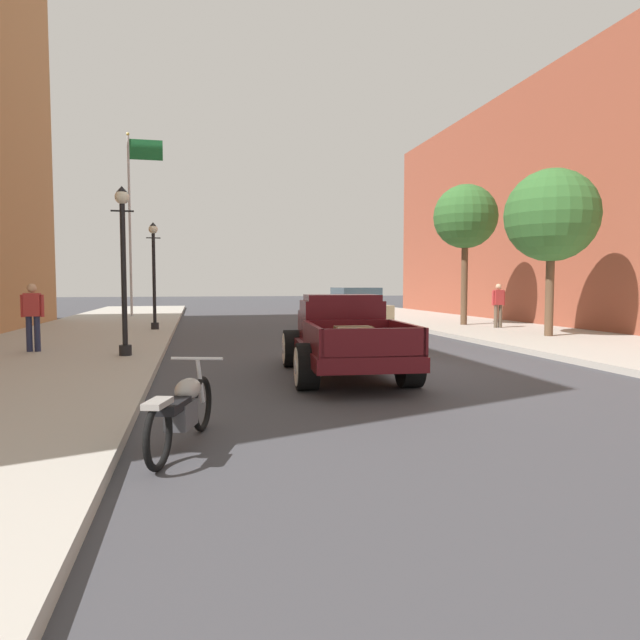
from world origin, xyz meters
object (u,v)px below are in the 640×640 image
motorcycle_parked (182,408)px  street_tree_nearest (552,216)px  flagpole (134,204)px  street_lamp_near (123,258)px  pedestrian_sidewalk_left (33,313)px  pedestrian_sidewalk_right (498,303)px  hotrod_truck_maroon (342,336)px  car_background_tan (355,310)px  street_lamp_far (154,267)px  street_tree_second (465,217)px

motorcycle_parked → street_tree_nearest: size_ratio=0.39×
flagpole → street_lamp_near: bearing=-85.2°
pedestrian_sidewalk_left → pedestrian_sidewalk_right: bearing=15.9°
hotrod_truck_maroon → pedestrian_sidewalk_right: 11.68m
motorcycle_parked → car_background_tan: 16.29m
hotrod_truck_maroon → street_tree_nearest: bearing=31.4°
car_background_tan → street_tree_nearest: bearing=-49.6°
motorcycle_parked → street_lamp_far: 15.01m
car_background_tan → street_tree_second: 5.78m
car_background_tan → street_lamp_far: bearing=-178.5°
pedestrian_sidewalk_left → street_lamp_far: size_ratio=0.43×
street_tree_second → car_background_tan: bearing=173.5°
motorcycle_parked → street_tree_second: street_tree_second is taller
pedestrian_sidewalk_left → street_tree_nearest: 15.05m
hotrod_truck_maroon → car_background_tan: (3.29, 10.50, 0.01)m
motorcycle_parked → street_tree_second: bearing=53.6°
pedestrian_sidewalk_right → street_lamp_near: size_ratio=0.43×
street_lamp_near → car_background_tan: bearing=45.2°
flagpole → street_lamp_far: bearing=-80.2°
pedestrian_sidewalk_right → street_tree_nearest: street_tree_nearest is taller
hotrod_truck_maroon → street_tree_nearest: 9.95m
car_background_tan → street_tree_nearest: (4.76, -5.59, 3.14)m
street_lamp_far → motorcycle_parked: bearing=-85.0°
street_tree_nearest → street_tree_second: bearing=93.7°
motorcycle_parked → street_lamp_near: size_ratio=0.53×
street_lamp_near → street_lamp_far: 7.57m
pedestrian_sidewalk_right → car_background_tan: bearing=155.8°
street_tree_second → street_lamp_far: bearing=178.5°
motorcycle_parked → street_lamp_far: (-1.30, 14.83, 1.94)m
motorcycle_parked → street_lamp_near: bearing=101.2°
hotrod_truck_maroon → pedestrian_sidewalk_left: size_ratio=3.05×
car_background_tan → street_lamp_near: (-7.72, -7.76, 1.62)m
street_lamp_near → street_tree_nearest: bearing=9.9°
street_lamp_near → street_tree_nearest: (12.48, 2.17, 1.53)m
pedestrian_sidewalk_right → street_lamp_far: (-12.53, 2.04, 1.30)m
flagpole → motorcycle_parked: bearing=-83.2°
pedestrian_sidewalk_right → flagpole: bearing=142.6°
pedestrian_sidewalk_right → street_lamp_far: bearing=170.8°
street_lamp_far → street_tree_second: (12.01, -0.31, 2.06)m
hotrod_truck_maroon → street_lamp_near: size_ratio=1.31×
pedestrian_sidewalk_right → motorcycle_parked: bearing=-131.3°
hotrod_truck_maroon → street_lamp_near: 5.45m
hotrod_truck_maroon → street_tree_nearest: (8.06, 4.91, 3.16)m
pedestrian_sidewalk_left → street_tree_second: (14.42, 5.99, 3.36)m
pedestrian_sidewalk_left → street_tree_nearest: bearing=3.5°
hotrod_truck_maroon → motorcycle_parked: 5.43m
car_background_tan → street_lamp_near: 11.07m
pedestrian_sidewalk_left → street_lamp_near: size_ratio=0.43×
car_background_tan → street_lamp_far: street_lamp_far is taller
pedestrian_sidewalk_right → street_lamp_near: 13.89m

